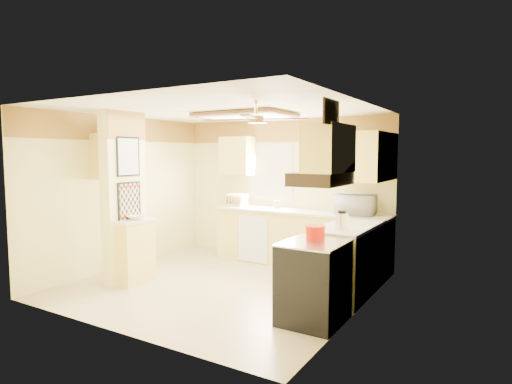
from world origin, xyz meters
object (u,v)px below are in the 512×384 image
Objects in this scene: stove at (314,282)px; dutch_oven at (315,232)px; kettle at (342,221)px; microwave at (356,204)px; bowl at (137,217)px.

stove is 3.88× the size of dutch_oven.
stove is 0.96m from kettle.
microwave reaches higher than dutch_oven.
stove is at bearing -0.51° from bowl.
kettle is (0.10, 0.61, 0.06)m from dutch_oven.
kettle is at bearing 85.99° from stove.
bowl is at bearing -165.70° from kettle.
microwave reaches higher than bowl.
microwave is 2.47× the size of dutch_oven.
bowl is 2.93m from kettle.
dutch_oven is 0.97× the size of kettle.
microwave is at bearing 39.59° from bowl.
dutch_oven reaches higher than bowl.
stove is at bearing -71.18° from dutch_oven.
bowl reaches higher than stove.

